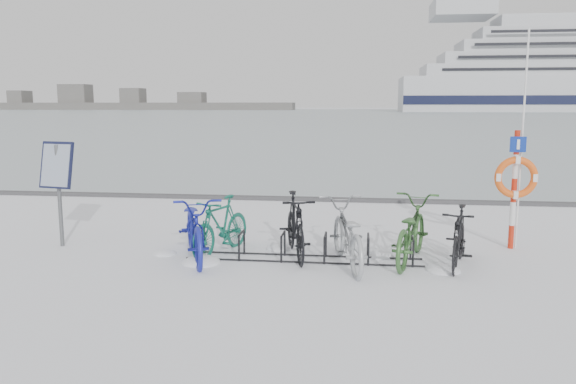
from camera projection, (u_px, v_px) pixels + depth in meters
The scene contains 14 objects.
ground at pixel (304, 260), 9.56m from camera, with size 900.00×900.00×0.00m, color white.
ice_sheet at pixel (356, 114), 161.51m from camera, with size 400.00×298.00×0.02m, color #A5B4BB.
quay_edge at pixel (325, 199), 15.34m from camera, with size 400.00×0.25×0.10m, color #3F3F42.
bike_rack at pixel (304, 249), 9.53m from camera, with size 4.00×0.48×0.46m.
info_board at pixel (57, 171), 10.26m from camera, with size 0.69×0.36×1.95m.
lifebuoy_station at pixel (516, 178), 10.05m from camera, with size 0.76×0.22×3.94m.
shoreline at pixel (110, 104), 278.99m from camera, with size 180.00×12.00×9.50m.
bike_0 at pixel (195, 225), 9.61m from camera, with size 0.77×2.20×1.16m, color #192198.
bike_1 at pixel (221, 224), 9.94m from camera, with size 0.49×1.74×1.05m, color #115C49.
bike_2 at pixel (295, 224), 9.71m from camera, with size 0.54×1.91×1.14m, color black.
bike_3 at pixel (347, 232), 9.16m from camera, with size 0.74×2.14×1.12m, color #A0A4A8.
bike_4 at pixel (411, 228), 9.44m from camera, with size 0.74×2.13×1.12m, color #335E2C.
bike_5 at pixel (459, 235), 9.15m from camera, with size 0.48×1.69×1.02m, color black.
snow_drifts at pixel (303, 259), 9.60m from camera, with size 5.21×1.66×0.22m.
Camera 1 is at (0.88, -9.23, 2.62)m, focal length 35.00 mm.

